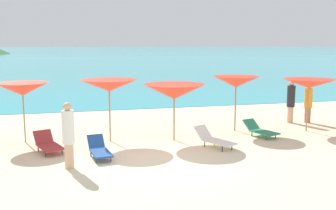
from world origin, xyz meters
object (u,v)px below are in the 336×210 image
(umbrella_4, at_px, (109,86))
(umbrella_6, at_px, (236,82))
(umbrella_5, at_px, (174,92))
(beachgoer_2, at_px, (308,102))
(umbrella_3, at_px, (22,89))
(lounge_chair_1, at_px, (99,149))
(beachgoer_0, at_px, (291,100))
(umbrella_7, at_px, (309,84))
(beachgoer_1, at_px, (68,134))
(lounge_chair_2, at_px, (48,144))
(lounge_chair_5, at_px, (214,139))
(lounge_chair_7, at_px, (260,130))

(umbrella_4, relative_size, umbrella_6, 1.01)
(umbrella_5, relative_size, beachgoer_2, 1.27)
(umbrella_3, bearing_deg, lounge_chair_1, -46.25)
(beachgoer_0, height_order, beachgoer_2, beachgoer_0)
(umbrella_7, bearing_deg, beachgoer_1, -164.77)
(umbrella_5, distance_m, umbrella_7, 5.54)
(umbrella_4, xyz_separation_m, lounge_chair_2, (-2.09, -0.88, -1.75))
(lounge_chair_2, height_order, beachgoer_2, beachgoer_2)
(umbrella_6, relative_size, lounge_chair_5, 1.34)
(umbrella_7, height_order, lounge_chair_7, umbrella_7)
(lounge_chair_1, bearing_deg, beachgoer_1, -143.53)
(umbrella_4, bearing_deg, lounge_chair_2, -157.30)
(umbrella_4, xyz_separation_m, umbrella_7, (7.79, -0.29, -0.10))
(umbrella_5, xyz_separation_m, lounge_chair_5, (1.05, -1.26, -1.49))
(beachgoer_2, bearing_deg, umbrella_5, 90.38)
(lounge_chair_2, bearing_deg, umbrella_6, -9.49)
(umbrella_7, xyz_separation_m, lounge_chair_2, (-9.89, -0.59, -1.65))
(umbrella_7, relative_size, lounge_chair_7, 1.37)
(umbrella_3, height_order, lounge_chair_5, umbrella_3)
(umbrella_7, xyz_separation_m, beachgoer_2, (1.04, 1.47, -0.98))
(umbrella_4, distance_m, lounge_chair_2, 2.87)
(umbrella_4, xyz_separation_m, umbrella_5, (2.26, -0.41, -0.24))
(umbrella_7, xyz_separation_m, beachgoer_0, (0.29, 1.65, -0.91))
(lounge_chair_5, height_order, beachgoer_0, beachgoer_0)
(lounge_chair_2, distance_m, lounge_chair_5, 5.46)
(umbrella_7, relative_size, lounge_chair_1, 1.41)
(lounge_chair_5, xyz_separation_m, beachgoer_1, (-4.75, -1.13, 0.72))
(lounge_chair_5, relative_size, beachgoer_1, 0.88)
(beachgoer_1, xyz_separation_m, beachgoer_2, (10.28, 3.99, -0.07))
(umbrella_6, height_order, beachgoer_2, umbrella_6)
(umbrella_7, distance_m, beachgoer_2, 2.06)
(lounge_chair_7, xyz_separation_m, beachgoer_0, (2.52, 2.02, 0.74))
(umbrella_6, height_order, lounge_chair_7, umbrella_6)
(lounge_chair_1, distance_m, lounge_chair_2, 1.87)
(umbrella_5, distance_m, beachgoer_0, 6.14)
(umbrella_6, bearing_deg, lounge_chair_7, -64.32)
(umbrella_4, height_order, lounge_chair_7, umbrella_4)
(umbrella_7, bearing_deg, lounge_chair_1, -168.88)
(umbrella_7, distance_m, lounge_chair_1, 8.65)
(umbrella_5, height_order, beachgoer_1, umbrella_5)
(lounge_chair_1, height_order, beachgoer_2, beachgoer_2)
(beachgoer_0, bearing_deg, lounge_chair_5, -117.83)
(umbrella_6, xyz_separation_m, lounge_chair_1, (-5.57, -2.38, -1.72))
(lounge_chair_1, bearing_deg, umbrella_3, 125.93)
(lounge_chair_7, bearing_deg, umbrella_3, 153.21)
(lounge_chair_7, bearing_deg, beachgoer_0, 20.23)
(lounge_chair_7, bearing_deg, umbrella_5, 157.25)
(umbrella_6, height_order, lounge_chair_5, umbrella_6)
(lounge_chair_1, bearing_deg, lounge_chair_5, -4.10)
(lounge_chair_1, bearing_deg, beachgoer_2, 10.54)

